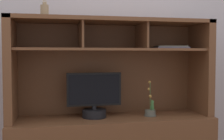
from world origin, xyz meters
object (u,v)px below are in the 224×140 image
at_px(media_console, 112,133).
at_px(magazine_stack_left, 170,47).
at_px(tv_monitor, 94,99).
at_px(potted_orchid, 150,111).
at_px(diffuser_bottle, 45,11).

height_order(media_console, magazine_stack_left, media_console).
relative_size(tv_monitor, magazine_stack_left, 1.51).
xyz_separation_m(potted_orchid, magazine_stack_left, (0.21, 0.09, 0.53)).
relative_size(media_console, diffuser_bottle, 5.68).
xyz_separation_m(media_console, diffuser_bottle, (-0.53, -0.02, 0.99)).
distance_m(tv_monitor, magazine_stack_left, 0.80).
bearing_deg(magazine_stack_left, media_console, -176.30).
height_order(media_console, tv_monitor, media_console).
xyz_separation_m(media_console, magazine_stack_left, (0.52, 0.03, 0.71)).
bearing_deg(potted_orchid, magazine_stack_left, 22.35).
relative_size(potted_orchid, diffuser_bottle, 1.01).
bearing_deg(media_console, tv_monitor, -175.03).
bearing_deg(diffuser_bottle, tv_monitor, 1.43).
height_order(magazine_stack_left, diffuser_bottle, diffuser_bottle).
bearing_deg(potted_orchid, tv_monitor, 175.30).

